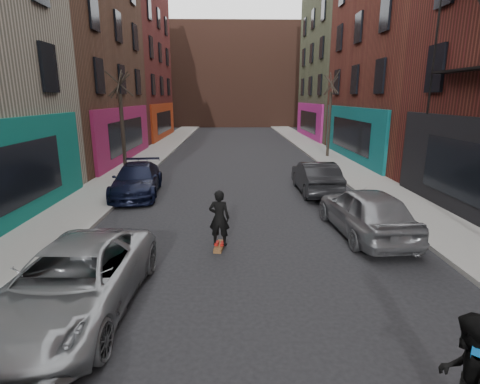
{
  "coord_description": "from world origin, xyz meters",
  "views": [
    {
      "loc": [
        -0.51,
        -1.86,
        4.13
      ],
      "look_at": [
        -0.28,
        8.08,
        1.6
      ],
      "focal_mm": 28.0,
      "sensor_mm": 36.0,
      "label": 1
    }
  ],
  "objects_px": {
    "skateboard": "(220,246)",
    "skateboarder": "(219,218)",
    "tree_right_far": "(330,106)",
    "parked_left_far": "(74,282)",
    "tree_left_far": "(121,112)",
    "parked_right_far": "(366,211)",
    "parked_right_end": "(316,177)",
    "parked_left_end": "(137,180)",
    "pedestrian": "(465,380)"
  },
  "relations": [
    {
      "from": "tree_left_far",
      "to": "parked_right_end",
      "type": "xyz_separation_m",
      "value": [
        9.4,
        -3.8,
        -2.68
      ]
    },
    {
      "from": "tree_left_far",
      "to": "skateboard",
      "type": "relative_size",
      "value": 8.12
    },
    {
      "from": "tree_right_far",
      "to": "skateboarder",
      "type": "relative_size",
      "value": 4.29
    },
    {
      "from": "tree_left_far",
      "to": "skateboarder",
      "type": "height_order",
      "value": "tree_left_far"
    },
    {
      "from": "parked_left_end",
      "to": "skateboard",
      "type": "bearing_deg",
      "value": -63.49
    },
    {
      "from": "parked_left_far",
      "to": "tree_left_far",
      "type": "bearing_deg",
      "value": 103.19
    },
    {
      "from": "parked_left_end",
      "to": "parked_right_far",
      "type": "xyz_separation_m",
      "value": [
        8.17,
        -5.04,
        0.09
      ]
    },
    {
      "from": "tree_left_far",
      "to": "parked_left_far",
      "type": "xyz_separation_m",
      "value": [
        2.63,
        -13.23,
        -2.7
      ]
    },
    {
      "from": "skateboard",
      "to": "pedestrian",
      "type": "distance_m",
      "value": 6.93
    },
    {
      "from": "parked_left_far",
      "to": "parked_right_far",
      "type": "xyz_separation_m",
      "value": [
        7.14,
        4.17,
        0.08
      ]
    },
    {
      "from": "tree_right_far",
      "to": "parked_right_end",
      "type": "relative_size",
      "value": 1.6
    },
    {
      "from": "parked_left_far",
      "to": "skateboard",
      "type": "distance_m",
      "value": 4.24
    },
    {
      "from": "parked_right_end",
      "to": "skateboard",
      "type": "distance_m",
      "value": 7.47
    },
    {
      "from": "tree_left_far",
      "to": "parked_left_end",
      "type": "distance_m",
      "value": 5.1
    },
    {
      "from": "tree_right_far",
      "to": "skateboarder",
      "type": "height_order",
      "value": "tree_right_far"
    },
    {
      "from": "parked_left_end",
      "to": "pedestrian",
      "type": "xyz_separation_m",
      "value": [
        6.85,
        -12.16,
        0.2
      ]
    },
    {
      "from": "pedestrian",
      "to": "tree_right_far",
      "type": "bearing_deg",
      "value": -142.57
    },
    {
      "from": "tree_right_far",
      "to": "skateboard",
      "type": "relative_size",
      "value": 8.5
    },
    {
      "from": "parked_left_far",
      "to": "skateboarder",
      "type": "distance_m",
      "value": 4.2
    },
    {
      "from": "parked_left_far",
      "to": "skateboard",
      "type": "xyz_separation_m",
      "value": [
        2.71,
        3.2,
        -0.63
      ]
    },
    {
      "from": "parked_right_end",
      "to": "parked_left_end",
      "type": "bearing_deg",
      "value": 1.37
    },
    {
      "from": "parked_left_far",
      "to": "skateboarder",
      "type": "relative_size",
      "value": 3.08
    },
    {
      "from": "tree_left_far",
      "to": "pedestrian",
      "type": "distance_m",
      "value": 18.42
    },
    {
      "from": "tree_left_far",
      "to": "tree_right_far",
      "type": "bearing_deg",
      "value": 25.82
    },
    {
      "from": "parked_right_far",
      "to": "parked_left_far",
      "type": "bearing_deg",
      "value": 26.06
    },
    {
      "from": "skateboarder",
      "to": "parked_right_end",
      "type": "bearing_deg",
      "value": -114.71
    },
    {
      "from": "tree_left_far",
      "to": "parked_left_far",
      "type": "relative_size",
      "value": 1.33
    },
    {
      "from": "parked_right_end",
      "to": "skateboarder",
      "type": "bearing_deg",
      "value": 56.7
    },
    {
      "from": "tree_right_far",
      "to": "skateboarder",
      "type": "xyz_separation_m",
      "value": [
        -7.06,
        -16.03,
        -2.64
      ]
    },
    {
      "from": "tree_right_far",
      "to": "parked_left_end",
      "type": "relative_size",
      "value": 1.48
    },
    {
      "from": "tree_left_far",
      "to": "skateboard",
      "type": "height_order",
      "value": "tree_left_far"
    },
    {
      "from": "parked_left_far",
      "to": "skateboarder",
      "type": "height_order",
      "value": "skateboarder"
    },
    {
      "from": "parked_right_end",
      "to": "pedestrian",
      "type": "xyz_separation_m",
      "value": [
        -0.95,
        -12.38,
        0.17
      ]
    },
    {
      "from": "parked_right_end",
      "to": "skateboard",
      "type": "relative_size",
      "value": 5.31
    },
    {
      "from": "skateboard",
      "to": "skateboarder",
      "type": "relative_size",
      "value": 0.5
    },
    {
      "from": "parked_right_far",
      "to": "skateboarder",
      "type": "relative_size",
      "value": 2.81
    },
    {
      "from": "parked_left_end",
      "to": "parked_left_far",
      "type": "bearing_deg",
      "value": -89.0
    },
    {
      "from": "parked_left_end",
      "to": "parked_right_far",
      "type": "height_order",
      "value": "parked_right_far"
    },
    {
      "from": "parked_left_far",
      "to": "parked_right_end",
      "type": "height_order",
      "value": "parked_right_end"
    },
    {
      "from": "parked_right_end",
      "to": "pedestrian",
      "type": "height_order",
      "value": "pedestrian"
    },
    {
      "from": "skateboarder",
      "to": "tree_left_far",
      "type": "bearing_deg",
      "value": -53.61
    },
    {
      "from": "parked_left_far",
      "to": "parked_right_far",
      "type": "height_order",
      "value": "parked_right_far"
    },
    {
      "from": "skateboarder",
      "to": "parked_right_far",
      "type": "bearing_deg",
      "value": -159.25
    },
    {
      "from": "tree_right_far",
      "to": "parked_right_end",
      "type": "bearing_deg",
      "value": -107.03
    },
    {
      "from": "parked_left_far",
      "to": "pedestrian",
      "type": "height_order",
      "value": "pedestrian"
    },
    {
      "from": "tree_right_far",
      "to": "parked_right_far",
      "type": "xyz_separation_m",
      "value": [
        -2.63,
        -15.06,
        -2.77
      ]
    },
    {
      "from": "parked_left_far",
      "to": "skateboard",
      "type": "relative_size",
      "value": 6.1
    },
    {
      "from": "tree_left_far",
      "to": "pedestrian",
      "type": "height_order",
      "value": "tree_left_far"
    },
    {
      "from": "parked_right_far",
      "to": "skateboarder",
      "type": "xyz_separation_m",
      "value": [
        -4.43,
        -0.97,
        0.13
      ]
    },
    {
      "from": "parked_right_end",
      "to": "pedestrian",
      "type": "relative_size",
      "value": 2.47
    }
  ]
}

